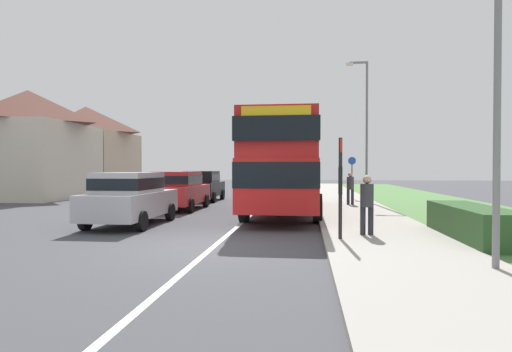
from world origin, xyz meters
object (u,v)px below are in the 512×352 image
at_px(parked_car_silver, 130,196).
at_px(bus_stop_sign, 340,181).
at_px(parked_car_red, 179,189).
at_px(cycle_route_sign, 352,176).
at_px(pedestrian_at_stop, 367,202).
at_px(street_lamp_mid, 365,122).
at_px(double_decker_bus, 285,161).
at_px(parked_car_black, 203,185).
at_px(pedestrian_walking_away, 350,187).

bearing_deg(parked_car_silver, bus_stop_sign, -21.68).
relative_size(parked_car_red, cycle_route_sign, 1.72).
xyz_separation_m(pedestrian_at_stop, cycle_route_sign, (1.06, 13.47, 0.45)).
bearing_deg(street_lamp_mid, double_decker_bus, -125.74).
bearing_deg(bus_stop_sign, parked_car_black, 117.22).
xyz_separation_m(pedestrian_walking_away, bus_stop_sign, (-1.29, -10.09, 0.56)).
height_order(pedestrian_at_stop, cycle_route_sign, cycle_route_sign).
bearing_deg(bus_stop_sign, double_decker_bus, 104.25).
bearing_deg(double_decker_bus, parked_car_silver, -139.56).
height_order(bus_stop_sign, street_lamp_mid, street_lamp_mid).
xyz_separation_m(double_decker_bus, parked_car_silver, (-4.80, -4.09, -1.20)).
relative_size(parked_car_black, bus_stop_sign, 1.51).
xyz_separation_m(parked_car_black, street_lamp_mid, (8.93, -0.89, 3.34)).
bearing_deg(bus_stop_sign, cycle_route_sign, 82.76).
distance_m(parked_car_silver, street_lamp_mid, 13.37).
xyz_separation_m(parked_car_silver, pedestrian_walking_away, (7.79, 7.50, 0.04)).
bearing_deg(parked_car_black, parked_car_silver, -88.91).
height_order(double_decker_bus, cycle_route_sign, double_decker_bus).
xyz_separation_m(double_decker_bus, pedestrian_walking_away, (2.98, 3.41, -1.17)).
bearing_deg(pedestrian_at_stop, street_lamp_mid, 82.55).
bearing_deg(pedestrian_walking_away, street_lamp_mid, 65.30).
bearing_deg(parked_car_silver, street_lamp_mid, 47.57).
relative_size(cycle_route_sign, street_lamp_mid, 0.34).
bearing_deg(double_decker_bus, bus_stop_sign, -75.75).
distance_m(parked_car_black, pedestrian_walking_away, 8.51).
bearing_deg(pedestrian_walking_away, parked_car_red, -163.81).
height_order(cycle_route_sign, street_lamp_mid, street_lamp_mid).
bearing_deg(cycle_route_sign, parked_car_red, -142.71).
bearing_deg(parked_car_red, pedestrian_at_stop, -44.64).
height_order(parked_car_red, pedestrian_at_stop, parked_car_red).
bearing_deg(cycle_route_sign, parked_car_black, -172.49).
distance_m(cycle_route_sign, street_lamp_mid, 3.51).
xyz_separation_m(bus_stop_sign, street_lamp_mid, (2.23, 12.14, 2.74)).
height_order(parked_car_red, pedestrian_walking_away, parked_car_red).
xyz_separation_m(parked_car_black, cycle_route_sign, (8.50, 1.12, 0.49)).
distance_m(double_decker_bus, parked_car_silver, 6.42).
bearing_deg(street_lamp_mid, parked_car_silver, -132.43).
distance_m(parked_car_red, bus_stop_sign, 10.19).
relative_size(parked_car_black, pedestrian_at_stop, 2.35).
relative_size(parked_car_red, pedestrian_walking_away, 2.60).
distance_m(parked_car_red, pedestrian_walking_away, 8.11).
distance_m(parked_car_black, street_lamp_mid, 9.58).
xyz_separation_m(double_decker_bus, cycle_route_sign, (3.49, 7.47, -0.71)).
bearing_deg(parked_car_silver, parked_car_red, 90.04).
bearing_deg(pedestrian_at_stop, parked_car_silver, 165.23).
bearing_deg(cycle_route_sign, pedestrian_walking_away, -97.15).
bearing_deg(pedestrian_walking_away, double_decker_bus, -131.21).
height_order(parked_car_silver, bus_stop_sign, bus_stop_sign).
bearing_deg(parked_car_red, double_decker_bus, -13.41).
height_order(parked_car_silver, pedestrian_at_stop, parked_car_silver).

